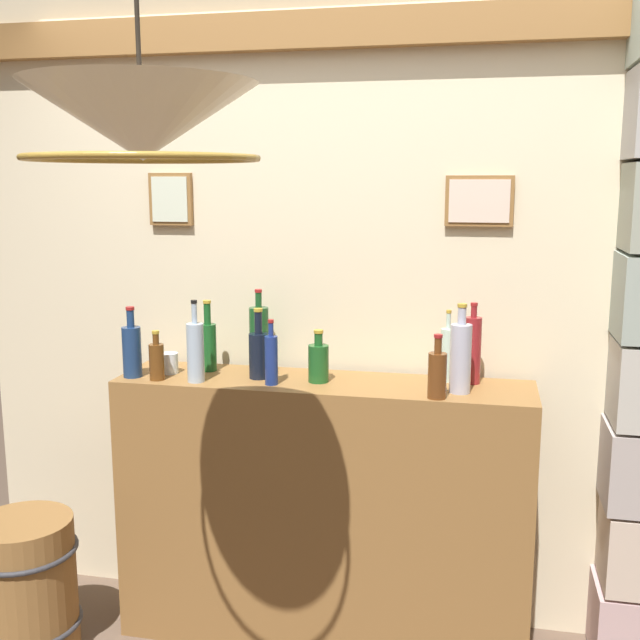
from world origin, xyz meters
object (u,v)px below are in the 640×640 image
at_px(liquor_bottle_scotch, 318,362).
at_px(liquor_bottle_rye, 259,353).
at_px(liquor_bottle_mezcal, 195,351).
at_px(liquor_bottle_brandy, 259,337).
at_px(liquor_bottle_amaro, 157,360).
at_px(pendant_lamp, 142,125).
at_px(wooden_barrel, 27,586).
at_px(glass_tumbler_rocks, 169,363).
at_px(liquor_bottle_rum, 473,349).
at_px(liquor_bottle_tequila, 448,354).
at_px(liquor_bottle_vermouth, 271,359).
at_px(liquor_bottle_gin, 437,374).
at_px(liquor_bottle_vodka, 132,350).
at_px(liquor_bottle_whiskey, 461,357).
at_px(liquor_bottle_port, 208,344).

xyz_separation_m(liquor_bottle_scotch, liquor_bottle_rye, (-0.24, 0.01, 0.02)).
bearing_deg(liquor_bottle_mezcal, liquor_bottle_brandy, 52.78).
relative_size(liquor_bottle_amaro, pendant_lamp, 0.33).
bearing_deg(wooden_barrel, glass_tumbler_rocks, 35.44).
bearing_deg(liquor_bottle_rum, glass_tumbler_rocks, -175.20).
bearing_deg(liquor_bottle_tequila, liquor_bottle_vermouth, -163.90).
distance_m(liquor_bottle_mezcal, pendant_lamp, 1.21).
relative_size(liquor_bottle_rye, pendant_lamp, 0.47).
bearing_deg(liquor_bottle_gin, liquor_bottle_mezcal, 177.93).
distance_m(liquor_bottle_rum, liquor_bottle_tequila, 0.10).
xyz_separation_m(liquor_bottle_brandy, liquor_bottle_tequila, (0.76, -0.03, -0.03)).
relative_size(liquor_bottle_vodka, liquor_bottle_tequila, 1.00).
bearing_deg(liquor_bottle_rye, liquor_bottle_gin, -11.01).
relative_size(liquor_bottle_amaro, liquor_bottle_tequila, 0.70).
height_order(liquor_bottle_brandy, glass_tumbler_rocks, liquor_bottle_brandy).
height_order(liquor_bottle_mezcal, liquor_bottle_brandy, liquor_bottle_brandy).
bearing_deg(liquor_bottle_amaro, liquor_bottle_vermouth, 3.44).
relative_size(liquor_bottle_brandy, liquor_bottle_tequila, 1.19).
distance_m(liquor_bottle_mezcal, liquor_bottle_scotch, 0.47).
bearing_deg(liquor_bottle_vermouth, liquor_bottle_rye, 132.03).
xyz_separation_m(liquor_bottle_brandy, wooden_barrel, (-0.82, -0.48, -0.94)).
height_order(liquor_bottle_brandy, liquor_bottle_whiskey, liquor_bottle_brandy).
xyz_separation_m(liquor_bottle_vermouth, liquor_bottle_whiskey, (0.70, 0.04, 0.03)).
relative_size(liquor_bottle_brandy, liquor_bottle_port, 1.14).
bearing_deg(liquor_bottle_vermouth, glass_tumbler_rocks, 169.99).
distance_m(liquor_bottle_vermouth, liquor_bottle_rye, 0.11).
height_order(liquor_bottle_vermouth, glass_tumbler_rocks, liquor_bottle_vermouth).
distance_m(liquor_bottle_whiskey, liquor_bottle_tequila, 0.16).
distance_m(liquor_bottle_rum, liquor_bottle_whiskey, 0.15).
distance_m(liquor_bottle_mezcal, liquor_bottle_port, 0.18).
xyz_separation_m(liquor_bottle_vodka, liquor_bottle_port, (0.26, 0.16, -0.00)).
distance_m(liquor_bottle_vermouth, wooden_barrel, 1.32).
height_order(liquor_bottle_vodka, glass_tumbler_rocks, liquor_bottle_vodka).
bearing_deg(wooden_barrel, liquor_bottle_mezcal, 20.92).
xyz_separation_m(liquor_bottle_rye, glass_tumbler_rocks, (-0.38, -0.00, -0.06)).
bearing_deg(liquor_bottle_gin, liquor_bottle_whiskey, 50.40).
relative_size(liquor_bottle_amaro, wooden_barrel, 0.35).
xyz_separation_m(liquor_bottle_amaro, liquor_bottle_rum, (1.20, 0.21, 0.06)).
relative_size(liquor_bottle_mezcal, liquor_bottle_port, 1.10).
bearing_deg(pendant_lamp, liquor_bottle_scotch, 76.72).
distance_m(liquor_bottle_vermouth, liquor_bottle_gin, 0.63).
height_order(pendant_lamp, wooden_barrel, pendant_lamp).
distance_m(liquor_bottle_mezcal, wooden_barrel, 1.15).
height_order(liquor_bottle_scotch, liquor_bottle_port, liquor_bottle_port).
xyz_separation_m(liquor_bottle_rum, liquor_bottle_port, (-1.05, -0.03, -0.02)).
bearing_deg(liquor_bottle_vodka, liquor_bottle_rum, 7.94).
bearing_deg(liquor_bottle_rum, liquor_bottle_gin, -116.66).
height_order(liquor_bottle_gin, liquor_bottle_tequila, liquor_bottle_tequila).
bearing_deg(liquor_bottle_scotch, glass_tumbler_rocks, 179.66).
xyz_separation_m(liquor_bottle_gin, wooden_barrel, (-1.56, -0.21, -0.89)).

